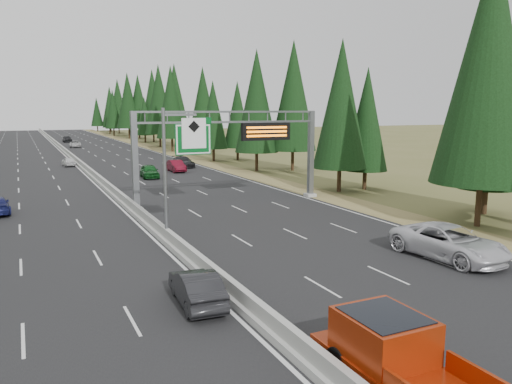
% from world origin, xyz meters
% --- Properties ---
extents(road, '(32.00, 260.00, 0.08)m').
position_xyz_m(road, '(0.00, 80.00, 0.04)').
color(road, black).
rests_on(road, ground).
extents(shoulder_right, '(3.60, 260.00, 0.06)m').
position_xyz_m(shoulder_right, '(17.80, 80.00, 0.03)').
color(shoulder_right, olive).
rests_on(shoulder_right, ground).
extents(median_barrier, '(0.70, 260.00, 0.85)m').
position_xyz_m(median_barrier, '(0.00, 80.00, 0.41)').
color(median_barrier, '#9A9B95').
rests_on(median_barrier, road).
extents(sign_gantry, '(16.75, 0.98, 7.80)m').
position_xyz_m(sign_gantry, '(8.92, 34.88, 5.27)').
color(sign_gantry, slate).
rests_on(sign_gantry, road).
extents(hov_sign_pole, '(2.80, 0.50, 8.00)m').
position_xyz_m(hov_sign_pole, '(0.58, 24.97, 4.72)').
color(hov_sign_pole, slate).
rests_on(hov_sign_pole, road).
extents(tree_row_right, '(11.81, 239.50, 18.87)m').
position_xyz_m(tree_row_right, '(22.03, 72.50, 9.49)').
color(tree_row_right, black).
rests_on(tree_row_right, ground).
extents(silver_minivan, '(3.60, 6.72, 1.79)m').
position_xyz_m(silver_minivan, '(12.75, 15.26, 0.98)').
color(silver_minivan, silver).
rests_on(silver_minivan, road).
extents(red_pickup, '(2.28, 6.39, 2.08)m').
position_xyz_m(red_pickup, '(1.50, 6.52, 1.23)').
color(red_pickup, black).
rests_on(red_pickup, road).
extents(car_ahead_green, '(2.22, 4.72, 1.56)m').
position_xyz_m(car_ahead_green, '(5.96, 54.18, 0.86)').
color(car_ahead_green, '#12511B').
rests_on(car_ahead_green, road).
extents(car_ahead_dkred, '(1.61, 4.50, 1.48)m').
position_xyz_m(car_ahead_dkred, '(10.47, 58.50, 0.82)').
color(car_ahead_dkred, maroon).
rests_on(car_ahead_dkred, road).
extents(car_ahead_dkgrey, '(2.27, 5.09, 1.45)m').
position_xyz_m(car_ahead_dkgrey, '(12.87, 63.15, 0.81)').
color(car_ahead_dkgrey, black).
rests_on(car_ahead_dkgrey, road).
extents(car_ahead_white, '(2.72, 5.13, 1.37)m').
position_xyz_m(car_ahead_white, '(3.21, 109.07, 0.77)').
color(car_ahead_white, '#B6B6B6').
rests_on(car_ahead_white, road).
extents(car_ahead_far, '(2.01, 4.82, 1.63)m').
position_xyz_m(car_ahead_far, '(3.17, 127.39, 0.90)').
color(car_ahead_far, black).
rests_on(car_ahead_far, road).
extents(car_onc_near, '(1.82, 4.42, 1.42)m').
position_xyz_m(car_onc_near, '(-1.50, 15.00, 0.79)').
color(car_onc_near, black).
rests_on(car_onc_near, road).
extents(car_onc_white, '(1.84, 3.86, 1.27)m').
position_xyz_m(car_onc_white, '(-1.50, 71.27, 0.72)').
color(car_onc_white, silver).
rests_on(car_onc_white, road).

